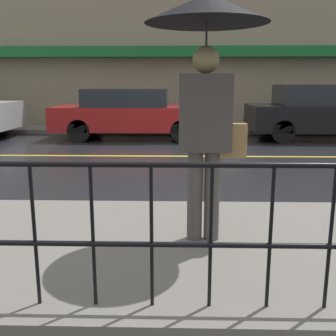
{
  "coord_description": "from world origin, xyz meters",
  "views": [
    {
      "loc": [
        -0.02,
        -8.43,
        1.56
      ],
      "look_at": [
        -0.18,
        -2.61,
        0.3
      ],
      "focal_mm": 42.0,
      "sensor_mm": 36.0,
      "label": 1
    }
  ],
  "objects": [
    {
      "name": "car_black",
      "position": [
        3.95,
        2.83,
        0.77
      ],
      "size": [
        4.0,
        1.88,
        1.53
      ],
      "color": "black",
      "rests_on": "ground_plane"
    },
    {
      "name": "sidewalk_far",
      "position": [
        0.0,
        4.67,
        0.06
      ],
      "size": [
        28.0,
        1.83,
        0.13
      ],
      "color": "slate",
      "rests_on": "ground_plane"
    },
    {
      "name": "lane_marking",
      "position": [
        0.0,
        0.0,
        0.0
      ],
      "size": [
        25.2,
        0.12,
        0.01
      ],
      "color": "gold",
      "rests_on": "ground_plane"
    },
    {
      "name": "ground_plane",
      "position": [
        0.0,
        0.0,
        0.0
      ],
      "size": [
        80.0,
        80.0,
        0.0
      ],
      "primitive_type": "plane",
      "color": "black"
    },
    {
      "name": "pedestrian",
      "position": [
        0.22,
        -4.94,
        1.82
      ],
      "size": [
        1.05,
        1.05,
        2.16
      ],
      "rotation": [
        0.0,
        0.0,
        3.14
      ],
      "color": "#4C4742",
      "rests_on": "sidewalk_near"
    },
    {
      "name": "railing_foreground",
      "position": [
        -0.0,
        -6.09,
        0.73
      ],
      "size": [
        12.0,
        0.04,
        0.96
      ],
      "color": "black",
      "rests_on": "sidewalk_near"
    },
    {
      "name": "building_storefront",
      "position": [
        0.0,
        5.71,
        3.28
      ],
      "size": [
        28.0,
        0.85,
        6.65
      ],
      "color": "gray",
      "rests_on": "ground_plane"
    },
    {
      "name": "sidewalk_near",
      "position": [
        0.0,
        -5.05,
        0.06
      ],
      "size": [
        28.0,
        2.58,
        0.13
      ],
      "color": "slate",
      "rests_on": "ground_plane"
    },
    {
      "name": "car_red",
      "position": [
        -1.36,
        2.83,
        0.72
      ],
      "size": [
        4.46,
        1.8,
        1.41
      ],
      "color": "maroon",
      "rests_on": "ground_plane"
    }
  ]
}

